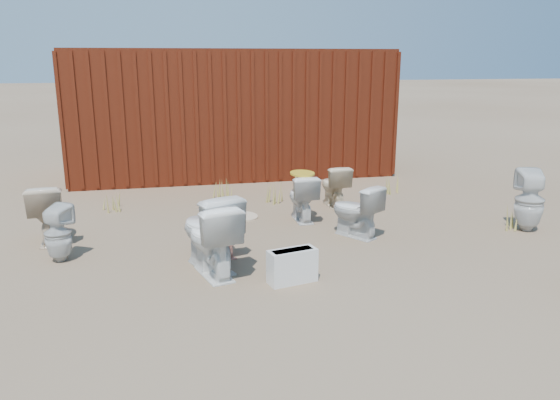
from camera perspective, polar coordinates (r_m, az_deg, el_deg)
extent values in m
plane|color=brown|center=(6.28, 1.18, -6.21)|extent=(100.00, 100.00, 0.00)
cube|color=#4F190D|center=(11.04, -5.19, 9.17)|extent=(6.00, 2.40, 2.40)
imported|color=white|center=(5.76, -7.11, -4.10)|extent=(0.63, 0.86, 0.79)
imported|color=#DF9581|center=(6.38, -6.42, -2.95)|extent=(0.53, 0.71, 0.64)
imported|color=silver|center=(5.94, -7.41, -3.21)|extent=(0.75, 0.95, 0.85)
imported|color=silver|center=(7.04, 7.90, -1.12)|extent=(0.68, 0.77, 0.68)
imported|color=silver|center=(6.61, -22.19, -3.26)|extent=(0.41, 0.41, 0.65)
imported|color=beige|center=(7.36, -23.05, -1.24)|extent=(0.46, 0.75, 0.74)
imported|color=beige|center=(8.46, 5.69, 1.49)|extent=(0.39, 0.65, 0.65)
imported|color=silver|center=(7.69, 2.32, 0.28)|extent=(0.37, 0.65, 0.67)
imported|color=silver|center=(7.91, 24.62, -0.05)|extent=(0.48, 0.48, 0.83)
ellipsoid|color=gold|center=(7.61, 2.34, 2.80)|extent=(0.34, 0.42, 0.02)
cube|color=silver|center=(5.61, 1.29, -6.91)|extent=(0.53, 0.31, 0.35)
ellipsoid|color=tan|center=(8.11, -6.51, -1.39)|extent=(0.53, 0.60, 0.02)
ellipsoid|color=beige|center=(7.93, -3.67, -1.70)|extent=(0.41, 0.51, 0.02)
cone|color=#9F923F|center=(8.64, -17.06, -0.12)|extent=(0.36, 0.36, 0.27)
cone|color=#9F923F|center=(8.70, -0.35, 0.80)|extent=(0.32, 0.32, 0.32)
cone|color=#9F923F|center=(9.41, 11.71, 1.48)|extent=(0.36, 0.36, 0.29)
cone|color=#9F923F|center=(9.01, -6.05, 1.10)|extent=(0.30, 0.30, 0.29)
cone|color=#9F923F|center=(9.74, 2.17, 2.20)|extent=(0.34, 0.34, 0.29)
cone|color=#9F923F|center=(7.97, 22.78, -1.87)|extent=(0.28, 0.28, 0.26)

